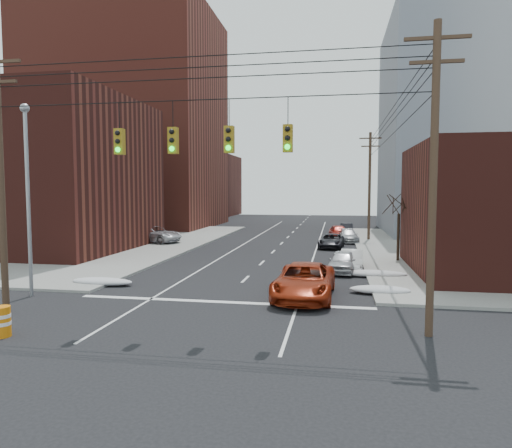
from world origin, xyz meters
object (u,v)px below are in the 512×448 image
at_px(lot_car_a, 89,245).
at_px(parked_car_e, 339,232).
at_px(lot_car_b, 154,234).
at_px(parked_car_d, 348,236).
at_px(parked_car_f, 346,229).
at_px(lot_car_c, 64,242).
at_px(construction_barrel, 2,321).
at_px(parked_car_a, 343,262).
at_px(parked_car_b, 352,260).
at_px(parked_car_c, 331,241).
at_px(lot_car_d, 102,235).
at_px(red_pickup, 304,281).

bearing_deg(lot_car_a, parked_car_e, -42.14).
relative_size(parked_car_e, lot_car_b, 0.77).
height_order(parked_car_d, parked_car_f, parked_car_f).
xyz_separation_m(lot_car_c, construction_barrel, (10.95, -20.83, -0.23)).
xyz_separation_m(lot_car_a, construction_barrel, (7.75, -19.20, -0.26)).
relative_size(parked_car_a, parked_car_b, 1.02).
distance_m(lot_car_c, construction_barrel, 23.54).
bearing_deg(lot_car_a, parked_car_f, -35.47).
distance_m(parked_car_c, lot_car_d, 21.62).
distance_m(lot_car_a, construction_barrel, 20.71).
relative_size(lot_car_a, lot_car_d, 0.92).
distance_m(lot_car_b, construction_barrel, 27.85).
distance_m(red_pickup, lot_car_b, 25.17).
bearing_deg(lot_car_a, red_pickup, -112.94).
bearing_deg(parked_car_b, parked_car_a, -120.27).
height_order(parked_car_a, lot_car_d, lot_car_d).
relative_size(parked_car_c, lot_car_c, 1.02).
height_order(parked_car_d, construction_barrel, parked_car_d).
bearing_deg(parked_car_a, lot_car_a, 174.48).
xyz_separation_m(parked_car_b, parked_car_f, (0.18, 23.87, -0.00)).
bearing_deg(parked_car_d, lot_car_c, -160.93).
distance_m(lot_car_a, lot_car_d, 7.28).
relative_size(parked_car_b, parked_car_d, 0.91).
bearing_deg(lot_car_d, parked_car_e, -68.71).
bearing_deg(lot_car_d, parked_car_a, -116.26).
height_order(lot_car_b, construction_barrel, lot_car_b).
distance_m(red_pickup, parked_car_b, 8.55).
xyz_separation_m(parked_car_a, lot_car_a, (-19.88, 4.21, 0.14)).
bearing_deg(parked_car_a, parked_car_f, 94.67).
bearing_deg(parked_car_d, lot_car_b, -171.86).
height_order(red_pickup, construction_barrel, red_pickup).
bearing_deg(construction_barrel, red_pickup, 37.07).
distance_m(lot_car_b, lot_car_c, 8.34).
bearing_deg(lot_car_c, parked_car_c, -96.03).
height_order(red_pickup, parked_car_c, red_pickup).
bearing_deg(parked_car_f, construction_barrel, -109.02).
bearing_deg(parked_car_c, parked_car_e, 89.93).
bearing_deg(lot_car_d, lot_car_a, -159.62).
xyz_separation_m(red_pickup, parked_car_c, (1.09, 19.40, -0.19)).
bearing_deg(lot_car_a, parked_car_b, -89.54).
distance_m(parked_car_a, parked_car_e, 19.74).
bearing_deg(parked_car_a, lot_car_c, 172.22).
relative_size(parked_car_a, lot_car_c, 0.91).
distance_m(parked_car_b, lot_car_a, 20.74).
relative_size(parked_car_f, lot_car_a, 0.97).
bearing_deg(parked_car_e, parked_car_d, -79.69).
bearing_deg(parked_car_f, lot_car_a, -136.18).
height_order(red_pickup, parked_car_b, red_pickup).
height_order(parked_car_e, lot_car_c, parked_car_e).
xyz_separation_m(red_pickup, parked_car_a, (1.92, 7.27, -0.14)).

